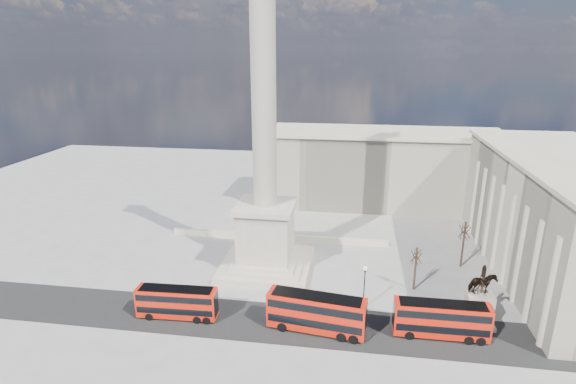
# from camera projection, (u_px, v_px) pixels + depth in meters

# --- Properties ---
(ground) EXTENTS (180.00, 180.00, 0.00)m
(ground) POSITION_uv_depth(u_px,v_px,m) (260.00, 282.00, 67.78)
(ground) COLOR #9C9894
(ground) RESTS_ON ground
(asphalt_road) EXTENTS (120.00, 9.00, 0.01)m
(asphalt_road) POSITION_uv_depth(u_px,v_px,m) (282.00, 323.00, 57.65)
(asphalt_road) COLOR #262626
(asphalt_road) RESTS_ON ground
(nelsons_column) EXTENTS (14.00, 14.00, 49.85)m
(nelsons_column) POSITION_uv_depth(u_px,v_px,m) (265.00, 191.00, 68.58)
(nelsons_column) COLOR beige
(nelsons_column) RESTS_ON ground
(balustrade_wall) EXTENTS (40.00, 0.60, 1.10)m
(balustrade_wall) POSITION_uv_depth(u_px,v_px,m) (278.00, 237.00, 82.69)
(balustrade_wall) COLOR beige
(balustrade_wall) RESTS_ON ground
(building_east) EXTENTS (19.00, 46.00, 18.60)m
(building_east) POSITION_uv_depth(u_px,v_px,m) (563.00, 217.00, 68.07)
(building_east) COLOR beige
(building_east) RESTS_ON ground
(building_northeast) EXTENTS (51.00, 17.00, 16.60)m
(building_northeast) POSITION_uv_depth(u_px,v_px,m) (384.00, 168.00, 100.16)
(building_northeast) COLOR beige
(building_northeast) RESTS_ON ground
(red_bus_a) EXTENTS (10.53, 2.81, 4.24)m
(red_bus_a) POSITION_uv_depth(u_px,v_px,m) (178.00, 302.00, 58.23)
(red_bus_a) COLOR red
(red_bus_a) RESTS_ON ground
(red_bus_b) EXTENTS (12.42, 4.37, 4.93)m
(red_bus_b) POSITION_uv_depth(u_px,v_px,m) (317.00, 313.00, 55.27)
(red_bus_b) COLOR red
(red_bus_b) RESTS_ON ground
(red_bus_c) EXTENTS (11.28, 2.74, 4.57)m
(red_bus_c) POSITION_uv_depth(u_px,v_px,m) (442.00, 319.00, 54.27)
(red_bus_c) COLOR red
(red_bus_c) RESTS_ON ground
(victorian_lamp) EXTENTS (0.54, 0.54, 6.26)m
(victorian_lamp) POSITION_uv_depth(u_px,v_px,m) (364.00, 284.00, 59.83)
(victorian_lamp) COLOR black
(victorian_lamp) RESTS_ON ground
(equestrian_statue) EXTENTS (4.05, 3.04, 8.42)m
(equestrian_statue) POSITION_uv_depth(u_px,v_px,m) (479.00, 304.00, 56.42)
(equestrian_statue) COLOR beige
(equestrian_statue) RESTS_ON ground
(bare_tree_near) EXTENTS (1.68, 1.68, 7.35)m
(bare_tree_near) POSITION_uv_depth(u_px,v_px,m) (483.00, 283.00, 55.82)
(bare_tree_near) COLOR #332319
(bare_tree_near) RESTS_ON ground
(bare_tree_mid) EXTENTS (1.84, 1.84, 6.98)m
(bare_tree_mid) POSITION_uv_depth(u_px,v_px,m) (417.00, 255.00, 64.10)
(bare_tree_mid) COLOR #332319
(bare_tree_mid) RESTS_ON ground
(bare_tree_far) EXTENTS (1.98, 1.98, 8.10)m
(bare_tree_far) POSITION_uv_depth(u_px,v_px,m) (465.00, 230.00, 70.76)
(bare_tree_far) COLOR #332319
(bare_tree_far) RESTS_ON ground
(pedestrian_walking) EXTENTS (0.70, 0.56, 1.66)m
(pedestrian_walking) POSITION_uv_depth(u_px,v_px,m) (462.00, 317.00, 57.49)
(pedestrian_walking) COLOR black
(pedestrian_walking) RESTS_ON ground
(pedestrian_standing) EXTENTS (1.06, 0.94, 1.81)m
(pedestrian_standing) POSITION_uv_depth(u_px,v_px,m) (439.00, 310.00, 58.97)
(pedestrian_standing) COLOR black
(pedestrian_standing) RESTS_ON ground
(pedestrian_crossing) EXTENTS (0.97, 0.90, 1.60)m
(pedestrian_crossing) POSITION_uv_depth(u_px,v_px,m) (329.00, 306.00, 59.92)
(pedestrian_crossing) COLOR black
(pedestrian_crossing) RESTS_ON ground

